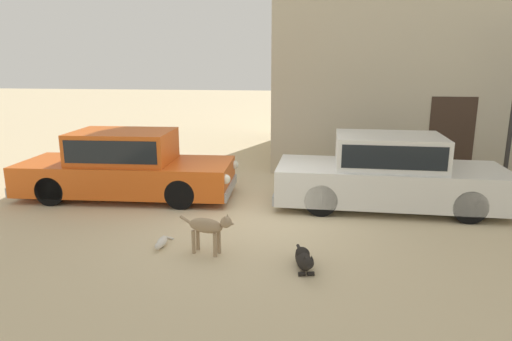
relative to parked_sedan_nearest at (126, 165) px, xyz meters
name	(u,v)px	position (x,y,z in m)	size (l,w,h in m)	color
ground_plane	(254,218)	(3.00, -1.07, -0.73)	(80.00, 80.00, 0.00)	#CCB78E
parked_sedan_nearest	(126,165)	(0.00, 0.00, 0.00)	(4.81, 1.91, 1.48)	#D15619
parked_sedan_second	(389,172)	(5.65, 0.01, 0.01)	(4.74, 1.85, 1.51)	silver
apartment_block	(499,9)	(9.49, 5.90, 3.77)	(13.07, 6.69, 8.99)	#BCB299
stray_dog_spotted	(304,258)	(4.01, -3.13, -0.57)	(0.34, 0.97, 0.35)	black
stray_dog_tan	(209,227)	(2.54, -2.80, -0.29)	(0.94, 0.33, 0.68)	#997F60
stray_cat	(162,242)	(1.69, -2.63, -0.66)	(0.22, 0.64, 0.15)	beige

